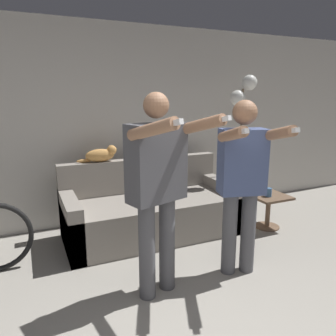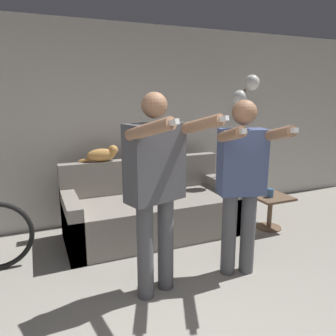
{
  "view_description": "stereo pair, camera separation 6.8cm",
  "coord_description": "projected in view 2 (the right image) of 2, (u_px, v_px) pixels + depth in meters",
  "views": [
    {
      "loc": [
        -0.95,
        -1.25,
        1.71
      ],
      "look_at": [
        0.38,
        1.72,
        0.97
      ],
      "focal_mm": 35.0,
      "sensor_mm": 36.0,
      "label": 1
    },
    {
      "loc": [
        -0.89,
        -1.27,
        1.71
      ],
      "look_at": [
        0.38,
        1.72,
        0.97
      ],
      "focal_mm": 35.0,
      "sensor_mm": 36.0,
      "label": 2
    }
  ],
  "objects": [
    {
      "name": "side_table",
      "position": [
        270.0,
        205.0,
        4.21
      ],
      "size": [
        0.46,
        0.46,
        0.44
      ],
      "color": "brown",
      "rests_on": "ground_plane"
    },
    {
      "name": "person_left",
      "position": [
        156.0,
        181.0,
        2.67
      ],
      "size": [
        0.68,
        0.77,
        1.73
      ],
      "rotation": [
        0.0,
        0.0,
        0.29
      ],
      "color": "#56565B",
      "rests_on": "ground_plane"
    },
    {
      "name": "cup",
      "position": [
        270.0,
        193.0,
        4.12
      ],
      "size": [
        0.08,
        0.08,
        0.11
      ],
      "color": "#3D6693",
      "rests_on": "side_table"
    },
    {
      "name": "person_right",
      "position": [
        242.0,
        177.0,
        3.0
      ],
      "size": [
        0.6,
        0.75,
        1.66
      ],
      "rotation": [
        0.0,
        0.0,
        -0.26
      ],
      "color": "#56565B",
      "rests_on": "ground_plane"
    },
    {
      "name": "wall_back",
      "position": [
        103.0,
        126.0,
        4.29
      ],
      "size": [
        10.0,
        0.05,
        2.6
      ],
      "color": "beige",
      "rests_on": "ground_plane"
    },
    {
      "name": "couch",
      "position": [
        152.0,
        211.0,
        4.05
      ],
      "size": [
        2.1,
        0.91,
        0.9
      ],
      "color": "gray",
      "rests_on": "ground_plane"
    },
    {
      "name": "floor_lamp",
      "position": [
        245.0,
        108.0,
        4.39
      ],
      "size": [
        0.38,
        0.32,
        1.96
      ],
      "color": "#756047",
      "rests_on": "ground_plane"
    },
    {
      "name": "cat",
      "position": [
        103.0,
        154.0,
        4.01
      ],
      "size": [
        0.49,
        0.13,
        0.2
      ],
      "color": "tan",
      "rests_on": "couch"
    }
  ]
}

